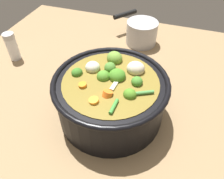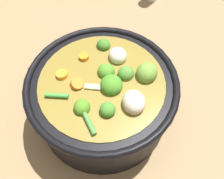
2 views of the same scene
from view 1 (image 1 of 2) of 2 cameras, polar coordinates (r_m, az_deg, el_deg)
The scene contains 4 objects.
ground_plane at distance 0.60m, azimuth -0.32°, elevation -6.12°, with size 1.10×1.10×0.00m, color #8C704C.
cooking_pot at distance 0.56m, azimuth -0.32°, elevation -1.83°, with size 0.28×0.28×0.14m.
salt_shaker at distance 0.83m, azimuth -24.22°, elevation 10.01°, with size 0.04×0.04×0.10m.
small_saucepan at distance 0.86m, azimuth 7.48°, elevation 14.35°, with size 0.18×0.17×0.09m.
Camera 1 is at (0.13, -0.37, 0.46)m, focal length 35.70 mm.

